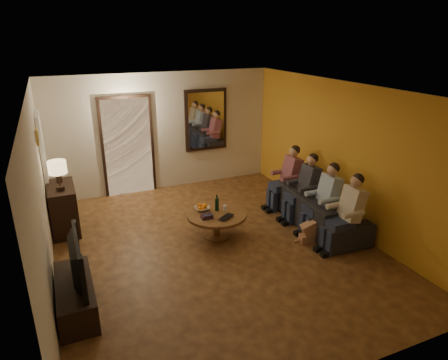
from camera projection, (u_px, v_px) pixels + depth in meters
name	position (u px, v px, depth m)	size (l,w,h in m)	color
floor	(215.00, 247.00, 6.71)	(5.00, 6.00, 0.01)	#412311
ceiling	(213.00, 90.00, 5.80)	(5.00, 6.00, 0.01)	white
back_wall	(163.00, 132.00, 8.83)	(5.00, 0.02, 2.60)	beige
front_wall	(336.00, 274.00, 3.68)	(5.00, 0.02, 2.60)	beige
left_wall	(41.00, 199.00, 5.32)	(0.02, 6.00, 2.60)	beige
right_wall	(342.00, 155.00, 7.19)	(0.02, 6.00, 2.60)	beige
orange_accent	(342.00, 155.00, 7.18)	(0.01, 6.00, 2.60)	orange
kitchen_doorway	(128.00, 147.00, 8.61)	(1.00, 0.06, 2.10)	#FFE0A5
door_trim	(128.00, 147.00, 8.60)	(1.12, 0.04, 2.22)	black
fridge_glimpse	(140.00, 153.00, 8.76)	(0.45, 0.03, 1.70)	silver
mirror_frame	(206.00, 120.00, 9.10)	(1.00, 0.05, 1.40)	black
mirror_glass	(206.00, 120.00, 9.08)	(0.86, 0.02, 1.26)	white
white_door	(45.00, 168.00, 7.42)	(0.06, 0.85, 2.04)	white
framed_art	(37.00, 136.00, 6.26)	(0.03, 0.28, 0.24)	#B28C33
art_canvas	(38.00, 136.00, 6.27)	(0.01, 0.22, 0.18)	brown
dresser	(64.00, 208.00, 7.14)	(0.45, 0.96, 0.85)	black
table_lamp	(58.00, 176.00, 6.70)	(0.30, 0.30, 0.54)	beige
flower_vase	(58.00, 171.00, 7.10)	(0.14, 0.14, 0.44)	red
tv_stand	(76.00, 296.00, 5.12)	(0.45, 1.23, 0.41)	black
tv	(70.00, 261.00, 4.94)	(0.14, 1.08, 0.62)	black
sofa	(318.00, 209.00, 7.37)	(0.85, 2.18, 0.64)	black
person_a	(348.00, 215.00, 6.46)	(0.60, 0.40, 1.20)	tan
person_b	(325.00, 202.00, 6.97)	(0.60, 0.40, 1.20)	tan
person_c	(305.00, 190.00, 7.49)	(0.60, 0.40, 1.20)	tan
person_d	(288.00, 180.00, 8.01)	(0.60, 0.40, 1.20)	tan
dog	(315.00, 227.00, 6.78)	(0.56, 0.24, 0.56)	#9D6548
coffee_table	(217.00, 225.00, 6.96)	(1.04, 1.04, 0.45)	brown
bowl	(202.00, 209.00, 7.00)	(0.26, 0.26, 0.06)	white
oranges	(202.00, 205.00, 6.97)	(0.20, 0.20, 0.08)	orange
wine_bottle	(217.00, 203.00, 6.93)	(0.07, 0.07, 0.31)	black
wine_glass	(225.00, 208.00, 6.98)	(0.06, 0.06, 0.10)	silver
book_stack	(207.00, 216.00, 6.70)	(0.20, 0.15, 0.07)	black
laptop	(228.00, 218.00, 6.68)	(0.33, 0.21, 0.03)	black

